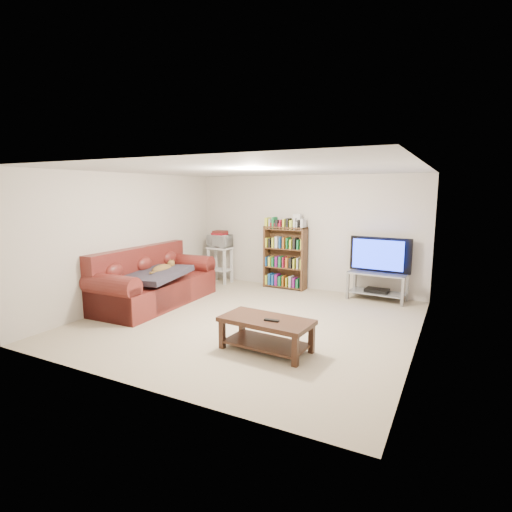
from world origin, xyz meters
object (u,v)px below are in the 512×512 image
Objects in this scene: sofa at (152,284)px; bookshelf at (285,257)px; coffee_table at (266,328)px; tv_stand at (377,282)px.

sofa is 1.86× the size of bookshelf.
sofa is at bearing -126.30° from bookshelf.
coffee_table is 1.12× the size of tv_stand.
coffee_table is (2.87, -1.05, -0.05)m from sofa.
sofa reaches higher than tv_stand.
bookshelf is at bearing 50.13° from sofa.
tv_stand reaches higher than coffee_table.
bookshelf is (-1.13, 3.26, 0.38)m from coffee_table.
bookshelf is at bearing -178.55° from tv_stand.
tv_stand is at bearing 28.25° from sofa.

